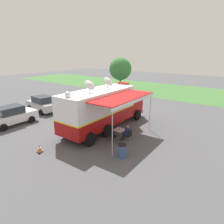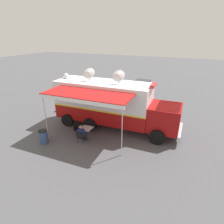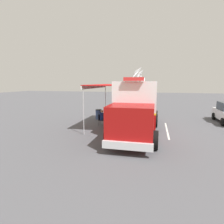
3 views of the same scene
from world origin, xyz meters
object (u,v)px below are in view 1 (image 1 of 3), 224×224
at_px(folding_chair_beside_table, 112,136).
at_px(car_behind_truck, 12,116).
at_px(folding_chair_at_table, 129,135).
at_px(water_bottle, 119,129).
at_px(trash_bin, 122,151).
at_px(traffic_cone, 39,148).
at_px(seated_responder, 127,132).
at_px(command_truck, 105,107).
at_px(folding_table, 120,130).
at_px(car_far_corner, 42,104).

xyz_separation_m(folding_chair_beside_table, car_behind_truck, (-9.50, -2.69, 0.37)).
relative_size(folding_chair_at_table, folding_chair_beside_table, 1.00).
distance_m(folding_chair_at_table, car_behind_truck, 10.98).
distance_m(water_bottle, trash_bin, 2.77).
bearing_deg(folding_chair_at_table, traffic_cone, -126.26).
xyz_separation_m(seated_responder, traffic_cone, (-3.56, -5.10, -0.37)).
relative_size(command_truck, trash_bin, 10.51).
bearing_deg(folding_chair_beside_table, traffic_cone, -124.26).
height_order(folding_table, water_bottle, water_bottle).
bearing_deg(trash_bin, folding_table, 128.37).
distance_m(water_bottle, seated_responder, 0.63).
relative_size(command_truck, folding_table, 11.60).
xyz_separation_m(folding_table, folding_chair_at_table, (0.80, 0.04, -0.16)).
relative_size(traffic_cone, car_behind_truck, 0.14).
relative_size(command_truck, folding_chair_at_table, 10.99).
bearing_deg(folding_chair_beside_table, water_bottle, 81.61).
xyz_separation_m(folding_chair_at_table, car_far_corner, (-11.97, 0.66, 0.37)).
distance_m(folding_chair_beside_table, car_far_corner, 11.21).
bearing_deg(command_truck, car_far_corner, -178.46).
xyz_separation_m(folding_table, car_far_corner, (-11.17, 0.70, 0.21)).
bearing_deg(folding_chair_at_table, command_truck, 163.65).
distance_m(traffic_cone, car_behind_truck, 6.83).
bearing_deg(traffic_cone, car_far_corner, 144.97).
bearing_deg(folding_chair_at_table, water_bottle, -166.82).
height_order(folding_chair_at_table, folding_chair_beside_table, same).
bearing_deg(command_truck, car_behind_truck, -148.52).
bearing_deg(command_truck, folding_table, -22.52).
distance_m(folding_chair_beside_table, trash_bin, 2.33).
relative_size(car_behind_truck, car_far_corner, 0.98).
bearing_deg(car_behind_truck, seated_responder, 19.32).
relative_size(seated_responder, car_far_corner, 0.29).
relative_size(water_bottle, car_far_corner, 0.05).
bearing_deg(car_behind_truck, traffic_cone, -12.97).
distance_m(command_truck, seated_responder, 3.28).
height_order(folding_chair_beside_table, seated_responder, seated_responder).
bearing_deg(traffic_cone, folding_table, 59.82).
distance_m(folding_table, water_bottle, 0.22).
xyz_separation_m(water_bottle, folding_chair_at_table, (0.77, 0.18, -0.32)).
relative_size(command_truck, car_far_corner, 2.21).
height_order(folding_table, trash_bin, trash_bin).
height_order(trash_bin, traffic_cone, trash_bin).
height_order(seated_responder, car_far_corner, car_far_corner).
bearing_deg(trash_bin, seated_responder, 117.14).
height_order(folding_chair_at_table, trash_bin, trash_bin).
xyz_separation_m(command_truck, car_behind_truck, (-7.31, -4.48, -1.07)).
relative_size(folding_table, seated_responder, 0.66).
xyz_separation_m(command_truck, folding_chair_at_table, (3.07, -0.90, -1.43)).
bearing_deg(seated_responder, car_behind_truck, -160.68).
bearing_deg(car_behind_truck, water_bottle, 19.48).
bearing_deg(seated_responder, command_truck, 162.53).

